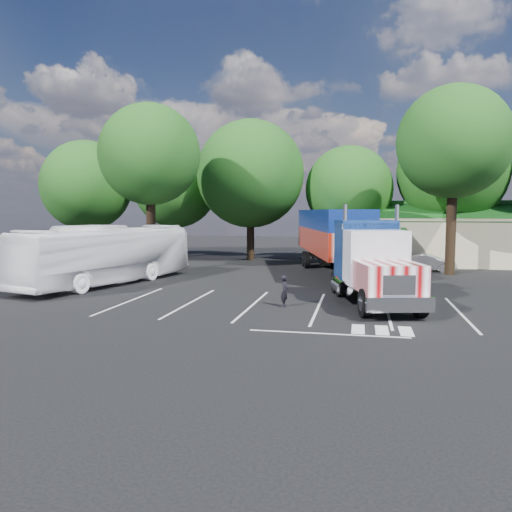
% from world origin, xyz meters
% --- Properties ---
extents(ground, '(120.00, 120.00, 0.00)m').
position_xyz_m(ground, '(0.00, 0.00, 0.00)').
color(ground, black).
rests_on(ground, ground).
extents(event_hall, '(24.20, 14.12, 5.55)m').
position_xyz_m(event_hall, '(13.74, 17.81, 2.21)').
color(event_hall, '#C2B990').
rests_on(event_hall, ground).
extents(tree_row_a, '(9.00, 9.00, 11.68)m').
position_xyz_m(tree_row_a, '(-22.00, 16.50, 7.16)').
color(tree_row_a, black).
rests_on(tree_row_a, ground).
extents(tree_row_b, '(8.40, 8.40, 11.35)m').
position_xyz_m(tree_row_b, '(-13.00, 17.80, 7.13)').
color(tree_row_b, black).
rests_on(tree_row_b, ground).
extents(tree_row_c, '(10.00, 10.00, 13.05)m').
position_xyz_m(tree_row_c, '(-5.00, 16.20, 8.04)').
color(tree_row_c, black).
rests_on(tree_row_c, ground).
extents(tree_row_d, '(8.00, 8.00, 10.60)m').
position_xyz_m(tree_row_d, '(4.00, 17.50, 6.58)').
color(tree_row_d, black).
rests_on(tree_row_d, ground).
extents(tree_row_e, '(9.60, 9.60, 12.90)m').
position_xyz_m(tree_row_e, '(13.00, 18.00, 8.09)').
color(tree_row_e, black).
rests_on(tree_row_e, ground).
extents(tree_near_left, '(7.60, 7.60, 12.65)m').
position_xyz_m(tree_near_left, '(-10.50, 6.00, 8.81)').
color(tree_near_left, black).
rests_on(tree_near_left, ground).
extents(tree_near_right, '(8.00, 8.00, 13.50)m').
position_xyz_m(tree_near_right, '(11.50, 8.50, 9.46)').
color(tree_near_right, black).
rests_on(tree_near_right, ground).
extents(semi_truck, '(8.37, 23.53, 4.93)m').
position_xyz_m(semi_truck, '(3.76, 4.00, 2.79)').
color(semi_truck, black).
rests_on(semi_truck, ground).
extents(woman, '(0.38, 0.57, 1.52)m').
position_xyz_m(woman, '(1.60, -6.00, 0.76)').
color(woman, black).
rests_on(woman, ground).
extents(bicycle, '(1.14, 2.05, 1.02)m').
position_xyz_m(bicycle, '(5.50, 1.04, 0.51)').
color(bicycle, black).
rests_on(bicycle, ground).
extents(tour_bus, '(6.52, 13.75, 3.73)m').
position_xyz_m(tour_bus, '(-10.50, -0.87, 1.87)').
color(tour_bus, white).
rests_on(tour_bus, ground).
extents(silver_sedan, '(4.18, 2.56, 1.30)m').
position_xyz_m(silver_sedan, '(10.34, 10.50, 0.65)').
color(silver_sedan, '#929599').
rests_on(silver_sedan, ground).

